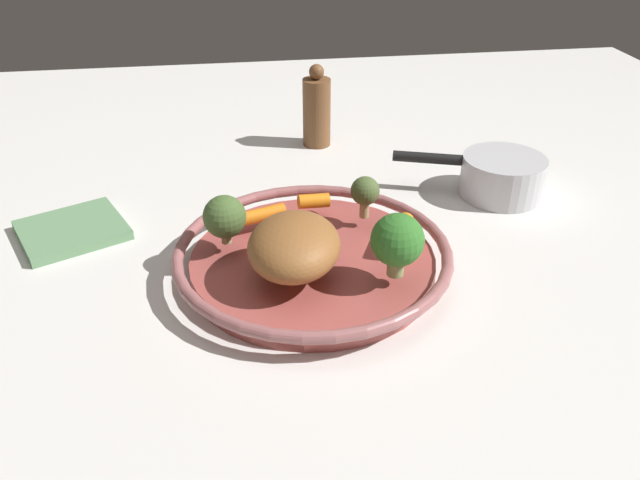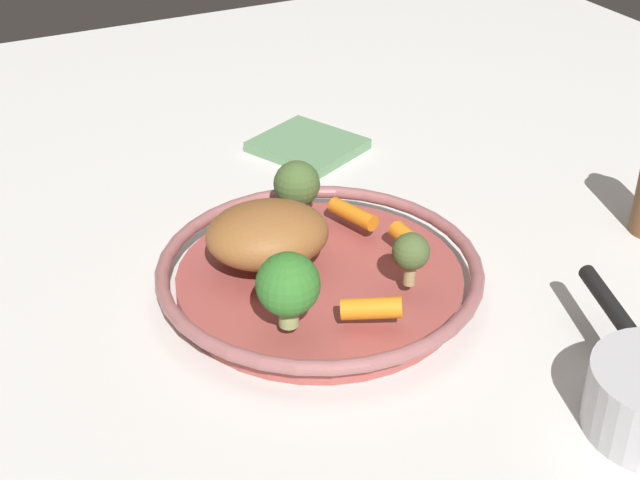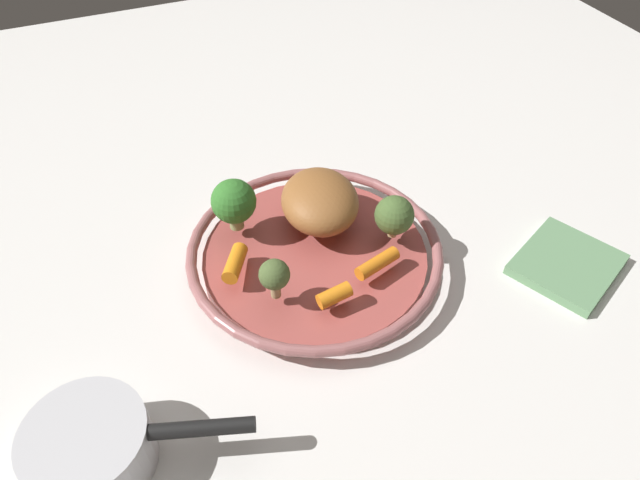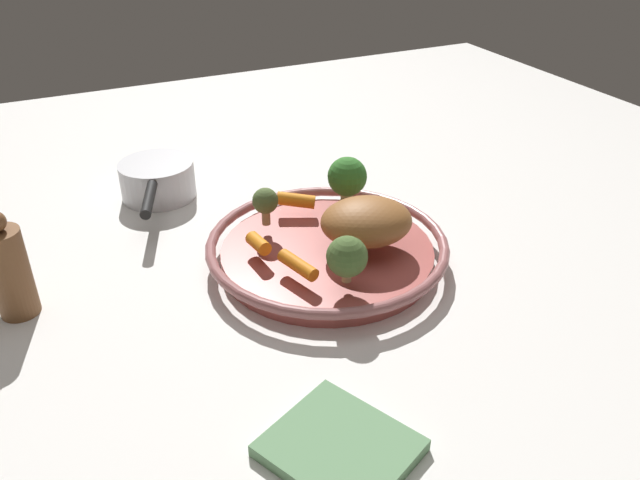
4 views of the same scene
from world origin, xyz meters
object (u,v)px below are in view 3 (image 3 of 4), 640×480
at_px(saucepan, 93,447).
at_px(dish_towel, 567,264).
at_px(baby_carrot_near_rim, 377,263).
at_px(broccoli_floret_mid, 234,202).
at_px(baby_carrot_left, 334,295).
at_px(serving_bowl, 315,254).
at_px(broccoli_floret_edge, 394,215).
at_px(broccoli_floret_large, 274,275).
at_px(baby_carrot_right, 235,262).
at_px(roast_chicken_piece, 320,201).

distance_m(saucepan, dish_towel, 0.61).
relative_size(baby_carrot_near_rim, broccoli_floret_mid, 0.83).
height_order(baby_carrot_left, dish_towel, baby_carrot_left).
distance_m(serving_bowl, broccoli_floret_edge, 0.12).
height_order(broccoli_floret_large, broccoli_floret_edge, broccoli_floret_edge).
relative_size(broccoli_floret_large, saucepan, 0.25).
height_order(baby_carrot_right, broccoli_floret_mid, broccoli_floret_mid).
xyz_separation_m(roast_chicken_piece, baby_carrot_near_rim, (0.03, -0.11, -0.02)).
xyz_separation_m(broccoli_floret_edge, saucepan, (-0.41, -0.14, -0.04)).
bearing_deg(saucepan, broccoli_floret_edge, 19.31).
relative_size(roast_chicken_piece, dish_towel, 0.96).
bearing_deg(roast_chicken_piece, saucepan, -147.52).
xyz_separation_m(broccoli_floret_mid, broccoli_floret_edge, (0.18, -0.10, -0.01)).
bearing_deg(dish_towel, broccoli_floret_edge, 151.17).
height_order(serving_bowl, broccoli_floret_mid, broccoli_floret_mid).
distance_m(serving_bowl, baby_carrot_right, 0.11).
height_order(baby_carrot_near_rim, broccoli_floret_large, broccoli_floret_large).
bearing_deg(baby_carrot_near_rim, broccoli_floret_edge, 44.97).
relative_size(serving_bowl, dish_towel, 2.59).
relative_size(baby_carrot_near_rim, dish_towel, 0.47).
relative_size(baby_carrot_right, baby_carrot_near_rim, 0.92).
xyz_separation_m(baby_carrot_right, broccoli_floret_mid, (0.02, 0.07, 0.03)).
xyz_separation_m(broccoli_floret_large, dish_towel, (0.38, -0.08, -0.07)).
bearing_deg(roast_chicken_piece, serving_bowl, -120.39).
bearing_deg(baby_carrot_right, broccoli_floret_mid, 71.24).
height_order(baby_carrot_left, baby_carrot_near_rim, baby_carrot_left).
relative_size(baby_carrot_left, broccoli_floret_large, 0.74).
bearing_deg(baby_carrot_right, serving_bowl, -0.75).
bearing_deg(baby_carrot_near_rim, broccoli_floret_mid, 134.31).
relative_size(roast_chicken_piece, saucepan, 0.57).
bearing_deg(broccoli_floret_mid, roast_chicken_piece, -14.16).
xyz_separation_m(baby_carrot_left, dish_towel, (0.32, -0.04, -0.04)).
distance_m(baby_carrot_near_rim, saucepan, 0.37).
xyz_separation_m(serving_bowl, broccoli_floret_large, (-0.08, -0.06, 0.05)).
distance_m(roast_chicken_piece, broccoli_floret_mid, 0.11).
height_order(baby_carrot_right, dish_towel, baby_carrot_right).
bearing_deg(serving_bowl, broccoli_floret_large, -141.29).
bearing_deg(dish_towel, baby_carrot_near_rim, 164.92).
relative_size(roast_chicken_piece, broccoli_floret_large, 2.25).
bearing_deg(dish_towel, baby_carrot_right, 161.61).
relative_size(baby_carrot_right, broccoli_floret_large, 1.02).
xyz_separation_m(baby_carrot_right, baby_carrot_near_rim, (0.16, -0.07, -0.00)).
xyz_separation_m(broccoli_floret_mid, broccoli_floret_large, (0.01, -0.13, -0.01)).
bearing_deg(serving_bowl, broccoli_floret_mid, 138.53).
xyz_separation_m(serving_bowl, baby_carrot_near_rim, (0.06, -0.07, 0.03)).
distance_m(baby_carrot_right, broccoli_floret_large, 0.07).
bearing_deg(broccoli_floret_edge, dish_towel, -28.83).
xyz_separation_m(broccoli_floret_large, saucepan, (-0.23, -0.10, -0.04)).
bearing_deg(baby_carrot_right, broccoli_floret_large, -62.98).
distance_m(baby_carrot_left, baby_carrot_right, 0.13).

